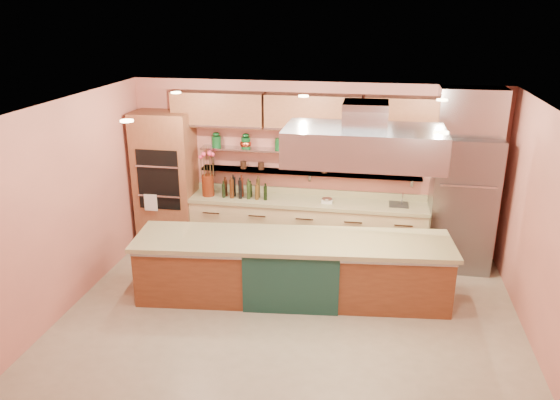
% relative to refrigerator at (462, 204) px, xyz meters
% --- Properties ---
extents(floor, '(6.00, 5.00, 0.02)m').
position_rel_refrigerator_xyz_m(floor, '(-2.35, -2.14, -1.06)').
color(floor, tan).
rests_on(floor, ground).
extents(ceiling, '(6.00, 5.00, 0.02)m').
position_rel_refrigerator_xyz_m(ceiling, '(-2.35, -2.14, 1.75)').
color(ceiling, black).
rests_on(ceiling, wall_back).
extents(wall_back, '(6.00, 0.04, 2.80)m').
position_rel_refrigerator_xyz_m(wall_back, '(-2.35, 0.36, 0.35)').
color(wall_back, '#CC7360').
rests_on(wall_back, floor).
extents(wall_front, '(6.00, 0.04, 2.80)m').
position_rel_refrigerator_xyz_m(wall_front, '(-2.35, -4.64, 0.35)').
color(wall_front, '#CC7360').
rests_on(wall_front, floor).
extents(wall_left, '(0.04, 5.00, 2.80)m').
position_rel_refrigerator_xyz_m(wall_left, '(-5.35, -2.14, 0.35)').
color(wall_left, '#CC7360').
rests_on(wall_left, floor).
extents(wall_right, '(0.04, 5.00, 2.80)m').
position_rel_refrigerator_xyz_m(wall_right, '(0.65, -2.14, 0.35)').
color(wall_right, '#CC7360').
rests_on(wall_right, floor).
extents(oven_stack, '(0.95, 0.64, 2.30)m').
position_rel_refrigerator_xyz_m(oven_stack, '(-4.80, 0.04, 0.10)').
color(oven_stack, brown).
rests_on(oven_stack, floor).
extents(refrigerator, '(0.95, 0.72, 2.10)m').
position_rel_refrigerator_xyz_m(refrigerator, '(0.00, 0.00, 0.00)').
color(refrigerator, slate).
rests_on(refrigerator, floor).
extents(back_counter, '(3.84, 0.64, 0.93)m').
position_rel_refrigerator_xyz_m(back_counter, '(-2.40, 0.06, -0.58)').
color(back_counter, tan).
rests_on(back_counter, floor).
extents(wall_shelf_lower, '(3.60, 0.26, 0.03)m').
position_rel_refrigerator_xyz_m(wall_shelf_lower, '(-2.40, 0.23, 0.30)').
color(wall_shelf_lower, '#A5A7AC').
rests_on(wall_shelf_lower, wall_back).
extents(wall_shelf_upper, '(3.60, 0.26, 0.03)m').
position_rel_refrigerator_xyz_m(wall_shelf_upper, '(-2.40, 0.23, 0.65)').
color(wall_shelf_upper, '#A5A7AC').
rests_on(wall_shelf_upper, wall_back).
extents(upper_cabinets, '(4.60, 0.36, 0.55)m').
position_rel_refrigerator_xyz_m(upper_cabinets, '(-2.35, 0.18, 1.30)').
color(upper_cabinets, brown).
rests_on(upper_cabinets, wall_back).
extents(range_hood, '(2.00, 1.00, 0.45)m').
position_rel_refrigerator_xyz_m(range_hood, '(-1.51, -1.44, 1.20)').
color(range_hood, '#A5A7AC').
rests_on(range_hood, ceiling).
extents(ceiling_downlights, '(4.00, 2.80, 0.02)m').
position_rel_refrigerator_xyz_m(ceiling_downlights, '(-2.35, -1.94, 1.72)').
color(ceiling_downlights, '#FFE5A5').
rests_on(ceiling_downlights, ceiling).
extents(island, '(4.34, 1.35, 0.89)m').
position_rel_refrigerator_xyz_m(island, '(-2.41, -1.44, -0.60)').
color(island, brown).
rests_on(island, floor).
extents(flower_vase, '(0.21, 0.21, 0.35)m').
position_rel_refrigerator_xyz_m(flower_vase, '(-4.06, 0.01, 0.06)').
color(flower_vase, '#5D1F0E').
rests_on(flower_vase, back_counter).
extents(oil_bottle_cluster, '(0.85, 0.35, 0.26)m').
position_rel_refrigerator_xyz_m(oil_bottle_cluster, '(-3.43, 0.01, 0.01)').
color(oil_bottle_cluster, black).
rests_on(oil_bottle_cluster, back_counter).
extents(kitchen_scale, '(0.21, 0.18, 0.10)m').
position_rel_refrigerator_xyz_m(kitchen_scale, '(-2.07, 0.01, -0.07)').
color(kitchen_scale, silver).
rests_on(kitchen_scale, back_counter).
extents(bar_faucet, '(0.03, 0.03, 0.20)m').
position_rel_refrigerator_xyz_m(bar_faucet, '(-0.89, 0.11, -0.02)').
color(bar_faucet, silver).
rests_on(bar_faucet, back_counter).
extents(copper_kettle, '(0.22, 0.22, 0.14)m').
position_rel_refrigerator_xyz_m(copper_kettle, '(-3.46, 0.23, 0.74)').
color(copper_kettle, '#C94C2E').
rests_on(copper_kettle, wall_shelf_upper).
extents(green_canister, '(0.17, 0.17, 0.18)m').
position_rel_refrigerator_xyz_m(green_canister, '(-2.89, 0.23, 0.76)').
color(green_canister, '#0E431A').
rests_on(green_canister, wall_shelf_upper).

